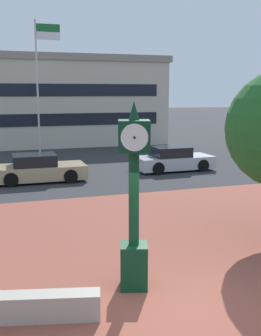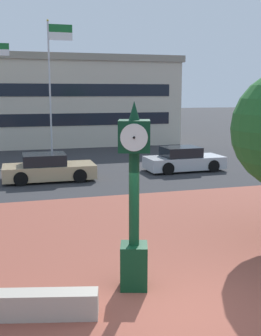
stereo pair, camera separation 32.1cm
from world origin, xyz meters
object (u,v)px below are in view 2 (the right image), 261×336
(car_street_mid, at_px, (183,160))
(flagpole_secondary, at_px, (52,76))
(civic_building, at_px, (39,100))
(street_clock, at_px, (134,204))
(car_street_near, at_px, (48,169))

(car_street_mid, relative_size, flagpole_secondary, 0.48)
(civic_building, bearing_deg, street_clock, -90.23)
(flagpole_secondary, bearing_deg, street_clock, -91.28)
(car_street_near, distance_m, car_street_mid, 7.15)
(street_clock, xyz_separation_m, flagpole_secondary, (0.46, 20.60, 3.36))
(car_street_near, bearing_deg, car_street_mid, 95.40)
(street_clock, xyz_separation_m, car_street_near, (-0.76, 11.70, -1.27))
(car_street_near, bearing_deg, civic_building, 177.87)
(street_clock, bearing_deg, flagpole_secondary, 105.72)
(car_street_near, bearing_deg, street_clock, 4.41)
(car_street_mid, bearing_deg, flagpole_secondary, -146.08)
(street_clock, bearing_deg, civic_building, 106.77)
(street_clock, relative_size, car_street_near, 0.92)
(street_clock, xyz_separation_m, car_street_mid, (6.36, 12.28, -1.27))
(flagpole_secondary, bearing_deg, car_street_mid, -54.64)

